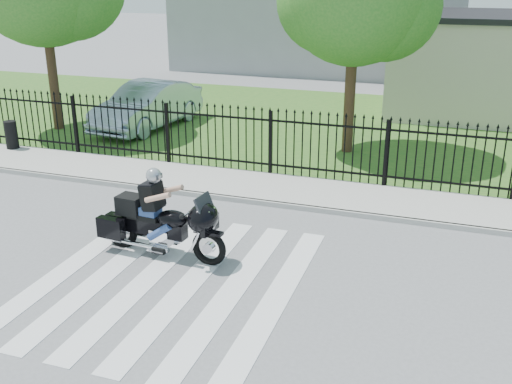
% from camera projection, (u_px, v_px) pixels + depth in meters
% --- Properties ---
extents(ground, '(120.00, 120.00, 0.00)m').
position_uv_depth(ground, '(169.00, 280.00, 10.72)').
color(ground, slate).
rests_on(ground, ground).
extents(crosswalk, '(5.00, 5.50, 0.01)m').
position_uv_depth(crosswalk, '(169.00, 280.00, 10.71)').
color(crosswalk, silver).
rests_on(crosswalk, ground).
extents(sidewalk, '(40.00, 2.00, 0.12)m').
position_uv_depth(sidewalk, '(258.00, 187.00, 15.13)').
color(sidewalk, '#ADAAA3').
rests_on(sidewalk, ground).
extents(curb, '(40.00, 0.12, 0.12)m').
position_uv_depth(curb, '(245.00, 200.00, 14.24)').
color(curb, '#ADAAA3').
rests_on(curb, ground).
extents(grass_strip, '(40.00, 12.00, 0.02)m').
position_uv_depth(grass_strip, '(321.00, 125.00, 21.35)').
color(grass_strip, '#285C1F').
rests_on(grass_strip, ground).
extents(iron_fence, '(26.00, 0.04, 1.80)m').
position_uv_depth(iron_fence, '(270.00, 144.00, 15.72)').
color(iron_fence, black).
rests_on(iron_fence, ground).
extents(motorcycle_rider, '(2.72, 0.98, 1.80)m').
position_uv_depth(motorcycle_rider, '(159.00, 219.00, 11.46)').
color(motorcycle_rider, black).
rests_on(motorcycle_rider, ground).
extents(parked_car, '(2.17, 4.89, 1.56)m').
position_uv_depth(parked_car, '(148.00, 106.00, 20.63)').
color(parked_car, '#A0B3C9').
rests_on(parked_car, grass_strip).
extents(litter_bin, '(0.45, 0.45, 0.84)m').
position_uv_depth(litter_bin, '(11.00, 135.00, 18.02)').
color(litter_bin, black).
rests_on(litter_bin, sidewalk).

